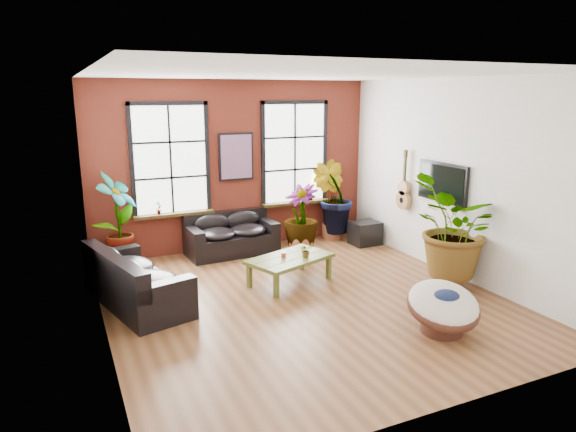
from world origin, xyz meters
name	(u,v)px	position (x,y,z in m)	size (l,w,h in m)	color
room	(300,191)	(0.00, 0.15, 1.75)	(6.04, 6.54, 3.54)	brown
sofa_back	(231,235)	(-0.27, 2.86, 0.38)	(1.87, 0.98, 0.84)	black
sofa_left	(133,281)	(-2.50, 0.91, 0.39)	(1.45, 2.36, 0.87)	black
coffee_table	(290,260)	(0.12, 0.79, 0.41)	(1.65, 1.28, 0.56)	#48541E
papasan_chair	(443,307)	(1.23, -1.84, 0.38)	(1.19, 1.20, 0.74)	#4B251A
poster	(236,157)	(0.00, 3.18, 1.95)	(0.74, 0.06, 0.98)	black
tv_wall_unit	(431,186)	(2.93, 0.60, 1.54)	(0.13, 1.86, 1.20)	black
media_box	(365,233)	(2.60, 2.24, 0.25)	(0.61, 0.52, 0.51)	black
pot_back_left	(119,259)	(-2.49, 2.82, 0.18)	(0.53, 0.53, 0.37)	brown
pot_back_right	(332,231)	(2.19, 2.96, 0.17)	(0.58, 0.58, 0.34)	brown
pot_right_wall	(449,277)	(2.51, -0.52, 0.18)	(0.63, 0.63, 0.35)	brown
pot_mid	(301,244)	(1.06, 2.27, 0.18)	(0.61, 0.61, 0.36)	brown
floor_plant_back_left	(118,217)	(-2.46, 2.82, 0.99)	(0.89, 0.60, 1.68)	#215817
floor_plant_back_right	(332,197)	(2.16, 2.93, 0.97)	(0.90, 0.73, 1.64)	#215817
floor_plant_right_wall	(455,228)	(2.54, -0.55, 1.04)	(1.58, 1.37, 1.75)	#215817
floor_plant_mid	(301,216)	(1.07, 2.30, 0.78)	(0.72, 0.72, 1.29)	#215817
table_plant	(306,250)	(0.38, 0.67, 0.59)	(0.22, 0.19, 0.24)	#215817
sill_plant_left	(159,208)	(-1.65, 3.13, 1.04)	(0.14, 0.10, 0.27)	#215817
sill_plant_right	(310,194)	(1.70, 3.13, 1.04)	(0.15, 0.15, 0.27)	#215817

